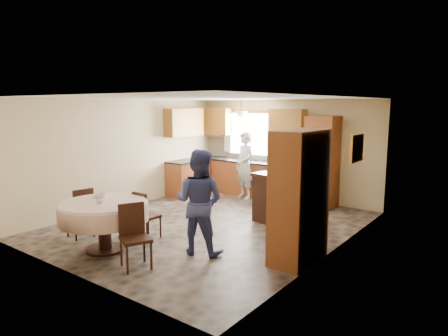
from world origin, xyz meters
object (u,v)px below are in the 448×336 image
Objects in this scene: chair_right at (134,232)px; person_dining at (199,202)px; person_sink at (245,166)px; chair_left at (82,211)px; oven_tower at (322,162)px; sideboard at (284,202)px; chair_back at (144,213)px; dining_table at (104,213)px; cupboard at (299,197)px.

person_dining is at bearing 2.65° from chair_right.
chair_left is at bearing -77.38° from person_sink.
sideboard is (0.03, -1.85, -0.59)m from oven_tower.
sideboard reaches higher than chair_back.
person_dining is (2.15, 0.71, 0.34)m from chair_left.
dining_table is 0.79m from chair_back.
chair_right is (-0.76, -4.97, -0.54)m from oven_tower.
chair_right is 0.55× the size of person_sink.
oven_tower is 2.34× the size of chair_left.
chair_right is at bearing -98.71° from oven_tower.
cupboard is at bearing -23.84° from person_sink.
chair_back is (-1.55, -4.06, -0.58)m from oven_tower.
person_dining reaches higher than chair_left.
chair_back is at bearing -163.99° from cupboard.
oven_tower is 1.26× the size of person_dining.
chair_left is 0.53× the size of person_sink.
person_sink is at bearing 38.91° from chair_right.
oven_tower is at bearing 71.14° from dining_table.
chair_back is 0.92× the size of chair_right.
sideboard is 1.87m from cupboard.
dining_table is 1.52× the size of chair_right.
chair_right is 0.56× the size of person_dining.
chair_back is at bearing 82.66° from dining_table.
person_sink reaches higher than dining_table.
oven_tower is 1.61× the size of sideboard.
person_sink is at bearing 135.37° from cupboard.
dining_table is 0.85× the size of person_dining.
person_sink is 3.90m from person_dining.
chair_left is (-2.50, -4.68, -0.56)m from oven_tower.
chair_left is 0.54× the size of person_dining.
chair_back is 1.26m from person_dining.
chair_left is 1.14m from chair_back.
dining_table is (-2.72, -1.52, -0.37)m from cupboard.
oven_tower is 1.25× the size of person_sink.
sideboard is at bearing -115.64° from person_dining.
person_dining is (1.54, -3.58, -0.01)m from person_sink.
chair_back is at bearing -11.24° from person_dining.
dining_table is (-1.68, -2.98, 0.17)m from sideboard.
cupboard reaches higher than sideboard.
chair_back is (-1.58, -2.21, 0.01)m from sideboard.
oven_tower is 1.06× the size of cupboard.
chair_back is 1.20m from chair_right.
chair_back is at bearing 66.19° from chair_right.
chair_right is (1.74, -0.29, 0.02)m from chair_left.
chair_left reaches higher than chair_back.
chair_back is 0.51× the size of person_sink.
chair_left is (-2.53, -2.83, 0.03)m from sideboard.
person_dining is at bearing -89.02° from sideboard.
chair_back is (0.95, 0.62, -0.02)m from chair_left.
person_sink is (-0.24, 4.44, 0.21)m from dining_table.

